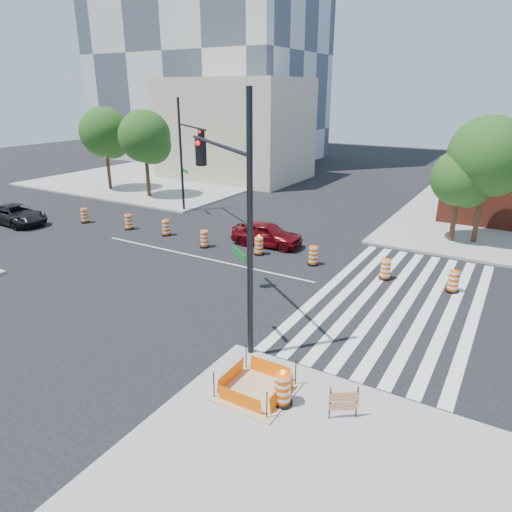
{
  "coord_description": "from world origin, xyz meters",
  "views": [
    {
      "loc": [
        14.97,
        -19.01,
        8.79
      ],
      "look_at": [
        4.57,
        -1.53,
        1.4
      ],
      "focal_mm": 32.0,
      "sensor_mm": 36.0,
      "label": 1
    }
  ],
  "objects_px": {
    "red_coupe": "(267,234)",
    "signal_pole_se": "(231,195)",
    "dark_suv": "(16,215)",
    "signal_pole_nw": "(187,147)"
  },
  "relations": [
    {
      "from": "red_coupe",
      "to": "signal_pole_se",
      "type": "relative_size",
      "value": 0.49
    },
    {
      "from": "dark_suv",
      "to": "signal_pole_nw",
      "type": "bearing_deg",
      "value": -47.27
    },
    {
      "from": "red_coupe",
      "to": "signal_pole_se",
      "type": "bearing_deg",
      "value": -163.14
    },
    {
      "from": "red_coupe",
      "to": "signal_pole_nw",
      "type": "relative_size",
      "value": 0.52
    },
    {
      "from": "signal_pole_se",
      "to": "dark_suv",
      "type": "bearing_deg",
      "value": 24.35
    },
    {
      "from": "dark_suv",
      "to": "signal_pole_se",
      "type": "xyz_separation_m",
      "value": [
        21.37,
        -4.96,
        4.69
      ]
    },
    {
      "from": "signal_pole_se",
      "to": "signal_pole_nw",
      "type": "distance_m",
      "value": 17.78
    },
    {
      "from": "signal_pole_se",
      "to": "signal_pole_nw",
      "type": "bearing_deg",
      "value": -8.75
    },
    {
      "from": "red_coupe",
      "to": "signal_pole_nw",
      "type": "distance_m",
      "value": 9.83
    },
    {
      "from": "red_coupe",
      "to": "dark_suv",
      "type": "distance_m",
      "value": 18.0
    }
  ]
}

